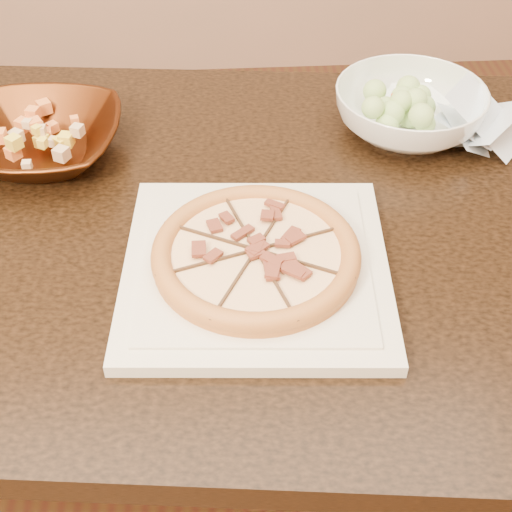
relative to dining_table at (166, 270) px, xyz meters
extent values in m
cube|color=black|center=(0.00, 0.00, 0.09)|extent=(1.39, 0.97, 0.04)
cylinder|color=black|center=(0.57, 0.34, -0.28)|extent=(0.07, 0.07, 0.71)
cube|color=beige|center=(0.13, -0.13, 0.12)|extent=(0.36, 0.36, 0.02)
cube|color=beige|center=(0.13, -0.13, 0.13)|extent=(0.30, 0.30, 0.00)
cylinder|color=#AD853F|center=(0.13, -0.13, 0.14)|extent=(0.26, 0.26, 0.01)
torus|color=#AD853F|center=(0.13, -0.13, 0.15)|extent=(0.26, 0.26, 0.03)
cylinder|color=#FFDFAC|center=(0.13, -0.13, 0.15)|extent=(0.21, 0.21, 0.01)
cube|color=#382515|center=(0.13, -0.13, 0.15)|extent=(0.08, 0.25, 0.01)
cube|color=#382515|center=(0.13, -0.13, 0.15)|extent=(0.23, 0.12, 0.01)
cube|color=#382515|center=(0.13, -0.13, 0.15)|extent=(0.25, 0.08, 0.01)
cube|color=#382515|center=(0.13, -0.13, 0.15)|extent=(0.12, 0.23, 0.01)
cube|color=brown|center=(0.15, -0.12, 0.15)|extent=(0.03, 0.02, 0.00)
cube|color=brown|center=(0.16, -0.11, 0.15)|extent=(0.03, 0.03, 0.00)
cube|color=brown|center=(0.17, -0.08, 0.15)|extent=(0.03, 0.03, 0.00)
cube|color=brown|center=(0.14, -0.11, 0.15)|extent=(0.02, 0.03, 0.00)
cube|color=brown|center=(0.13, -0.08, 0.15)|extent=(0.02, 0.03, 0.00)
cube|color=brown|center=(0.12, -0.06, 0.15)|extent=(0.02, 0.03, 0.00)
cube|color=brown|center=(0.11, -0.10, 0.15)|extent=(0.02, 0.03, 0.00)
cube|color=brown|center=(0.09, -0.09, 0.15)|extent=(0.03, 0.03, 0.00)
cube|color=brown|center=(0.06, -0.09, 0.15)|extent=(0.03, 0.02, 0.00)
cube|color=brown|center=(0.09, -0.12, 0.15)|extent=(0.03, 0.02, 0.00)
cube|color=brown|center=(0.06, -0.13, 0.15)|extent=(0.02, 0.01, 0.00)
cube|color=brown|center=(0.11, -0.14, 0.15)|extent=(0.03, 0.02, 0.00)
cube|color=brown|center=(0.09, -0.16, 0.15)|extent=(0.03, 0.03, 0.00)
cube|color=brown|center=(0.08, -0.19, 0.15)|extent=(0.03, 0.03, 0.00)
cube|color=brown|center=(0.12, -0.16, 0.15)|extent=(0.02, 0.03, 0.00)
cube|color=brown|center=(0.12, -0.18, 0.15)|extent=(0.02, 0.03, 0.00)
cube|color=brown|center=(0.14, -0.21, 0.15)|extent=(0.02, 0.03, 0.00)
cube|color=brown|center=(0.15, -0.16, 0.15)|extent=(0.02, 0.03, 0.00)
cube|color=brown|center=(0.17, -0.18, 0.15)|extent=(0.03, 0.03, 0.00)
cube|color=brown|center=(0.15, -0.14, 0.15)|extent=(0.03, 0.02, 0.00)
cube|color=brown|center=(0.17, -0.14, 0.15)|extent=(0.03, 0.02, 0.00)
cube|color=brown|center=(0.20, -0.13, 0.15)|extent=(0.02, 0.01, 0.00)
imported|color=#441F0C|center=(-0.19, 0.15, 0.14)|extent=(0.27, 0.27, 0.06)
cube|color=tan|center=(-0.19, 0.15, 0.19)|extent=(0.03, 0.03, 0.03)
cube|color=orange|center=(-0.17, 0.16, 0.19)|extent=(0.03, 0.03, 0.03)
cube|color=yellow|center=(-0.16, 0.17, 0.19)|extent=(0.03, 0.03, 0.03)
cube|color=tan|center=(-0.15, 0.19, 0.19)|extent=(0.03, 0.03, 0.03)
cube|color=orange|center=(-0.18, 0.16, 0.19)|extent=(0.03, 0.03, 0.03)
cube|color=yellow|center=(-0.18, 0.18, 0.19)|extent=(0.03, 0.03, 0.03)
cube|color=tan|center=(-0.18, 0.19, 0.19)|extent=(0.03, 0.03, 0.03)
cube|color=orange|center=(-0.19, 0.15, 0.19)|extent=(0.03, 0.03, 0.03)
cube|color=yellow|center=(-0.19, 0.17, 0.19)|extent=(0.03, 0.03, 0.03)
cube|color=tan|center=(-0.21, 0.18, 0.19)|extent=(0.03, 0.03, 0.03)
cube|color=orange|center=(-0.23, 0.18, 0.19)|extent=(0.03, 0.03, 0.03)
cube|color=yellow|center=(-0.20, 0.16, 0.19)|extent=(0.03, 0.03, 0.03)
cube|color=tan|center=(-0.21, 0.16, 0.19)|extent=(0.03, 0.03, 0.03)
cube|color=orange|center=(-0.23, 0.15, 0.19)|extent=(0.03, 0.03, 0.03)
cube|color=yellow|center=(-0.19, 0.15, 0.19)|extent=(0.03, 0.03, 0.03)
cube|color=tan|center=(-0.20, 0.14, 0.19)|extent=(0.03, 0.03, 0.03)
cube|color=orange|center=(-0.21, 0.12, 0.19)|extent=(0.03, 0.03, 0.03)
cube|color=yellow|center=(-0.21, 0.10, 0.19)|extent=(0.03, 0.03, 0.03)
cube|color=tan|center=(-0.19, 0.14, 0.19)|extent=(0.03, 0.03, 0.03)
cube|color=orange|center=(-0.18, 0.12, 0.19)|extent=(0.03, 0.03, 0.03)
cube|color=yellow|center=(-0.17, 0.11, 0.19)|extent=(0.03, 0.03, 0.03)
cube|color=tan|center=(-0.18, 0.15, 0.19)|extent=(0.03, 0.03, 0.03)
cube|color=orange|center=(-0.17, 0.14, 0.19)|extent=(0.03, 0.03, 0.03)
cube|color=yellow|center=(-0.15, 0.13, 0.19)|extent=(0.03, 0.03, 0.03)
cube|color=tan|center=(-0.13, 0.14, 0.19)|extent=(0.03, 0.03, 0.03)
imported|color=white|center=(0.39, 0.19, 0.15)|extent=(0.28, 0.28, 0.08)
sphere|color=#B6E279|center=(0.39, 0.19, 0.20)|extent=(0.04, 0.04, 0.04)
sphere|color=#B6E279|center=(0.41, 0.20, 0.20)|extent=(0.04, 0.04, 0.04)
sphere|color=#B6E279|center=(0.42, 0.22, 0.20)|extent=(0.04, 0.04, 0.04)
sphere|color=#B6E279|center=(0.40, 0.20, 0.20)|extent=(0.04, 0.04, 0.04)
sphere|color=#B6E279|center=(0.39, 0.22, 0.20)|extent=(0.04, 0.04, 0.04)
sphere|color=#B6E279|center=(0.39, 0.19, 0.20)|extent=(0.04, 0.04, 0.04)
sphere|color=#B6E279|center=(0.37, 0.20, 0.20)|extent=(0.04, 0.04, 0.04)
sphere|color=#B6E279|center=(0.35, 0.20, 0.20)|extent=(0.04, 0.04, 0.04)
sphere|color=#B6E279|center=(0.38, 0.19, 0.20)|extent=(0.04, 0.04, 0.04)
sphere|color=#B6E279|center=(0.36, 0.17, 0.20)|extent=(0.04, 0.04, 0.04)
sphere|color=#B6E279|center=(0.39, 0.18, 0.20)|extent=(0.04, 0.04, 0.04)
sphere|color=#B6E279|center=(0.39, 0.16, 0.20)|extent=(0.04, 0.04, 0.04)
sphere|color=#B6E279|center=(0.41, 0.14, 0.20)|extent=(0.04, 0.04, 0.04)
sphere|color=#B6E279|center=(0.41, 0.17, 0.20)|extent=(0.04, 0.04, 0.04)
sphere|color=#B6E279|center=(0.43, 0.17, 0.20)|extent=(0.04, 0.04, 0.04)
cube|color=#E14713|center=(0.42, 0.21, 0.19)|extent=(0.02, 0.02, 0.01)
cube|color=#E14713|center=(0.37, 0.16, 0.19)|extent=(0.02, 0.02, 0.01)
camera|label=1|loc=(0.09, -0.79, 0.75)|focal=50.00mm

